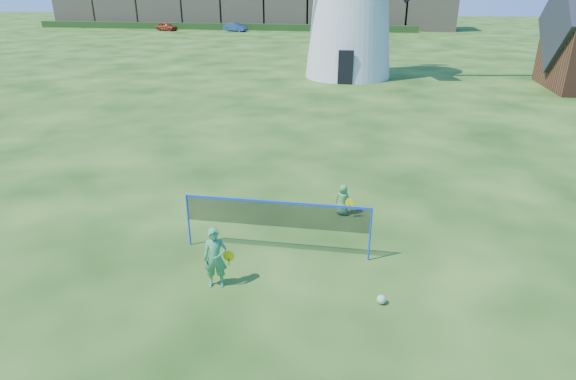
% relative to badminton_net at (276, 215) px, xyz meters
% --- Properties ---
extents(ground, '(220.00, 220.00, 0.00)m').
position_rel_badminton_net_xyz_m(ground, '(-0.04, 0.40, -1.14)').
color(ground, black).
rests_on(ground, ground).
extents(badminton_net, '(5.05, 0.05, 1.55)m').
position_rel_badminton_net_xyz_m(badminton_net, '(0.00, 0.00, 0.00)').
color(badminton_net, blue).
rests_on(badminton_net, ground).
extents(player_girl, '(0.74, 0.48, 1.56)m').
position_rel_badminton_net_xyz_m(player_girl, '(-1.15, -1.81, -0.36)').
color(player_girl, '#388E53').
rests_on(player_girl, ground).
extents(player_boy, '(0.64, 0.45, 1.02)m').
position_rel_badminton_net_xyz_m(player_boy, '(1.64, 2.67, -0.63)').
color(player_boy, '#448D49').
rests_on(player_boy, ground).
extents(play_ball, '(0.22, 0.22, 0.22)m').
position_rel_badminton_net_xyz_m(play_ball, '(2.83, -1.88, -1.03)').
color(play_ball, green).
rests_on(play_ball, ground).
extents(terraced_houses, '(67.05, 8.40, 8.28)m').
position_rel_badminton_net_xyz_m(terraced_houses, '(-19.25, 72.40, 2.85)').
color(terraced_houses, '#948663').
rests_on(terraced_houses, ground).
extents(hedge, '(62.00, 0.80, 1.00)m').
position_rel_badminton_net_xyz_m(hedge, '(-22.04, 66.40, -0.64)').
color(hedge, '#193814').
rests_on(hedge, ground).
extents(car_left, '(3.94, 2.67, 1.25)m').
position_rel_badminton_net_xyz_m(car_left, '(-29.70, 63.50, -0.52)').
color(car_left, maroon).
rests_on(car_left, ground).
extents(car_right, '(4.05, 2.55, 1.26)m').
position_rel_badminton_net_xyz_m(car_right, '(-18.71, 64.12, -0.51)').
color(car_right, navy).
rests_on(car_right, ground).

